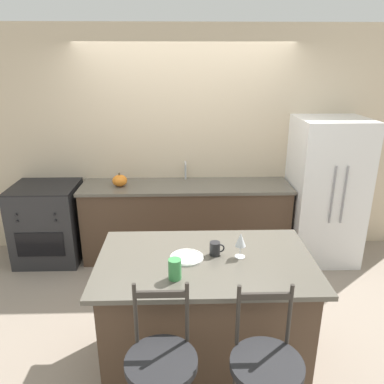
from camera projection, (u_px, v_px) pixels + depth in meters
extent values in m
plane|color=gray|center=(187.00, 268.00, 4.39)|extent=(18.00, 18.00, 0.00)
cube|color=beige|center=(185.00, 143.00, 4.55)|extent=(6.00, 0.07, 2.70)
cube|color=#4C3828|center=(186.00, 221.00, 4.57)|extent=(2.43, 0.60, 0.89)
cube|color=#5B564C|center=(186.00, 186.00, 4.42)|extent=(2.46, 0.64, 0.03)
cube|color=black|center=(186.00, 185.00, 4.42)|extent=(0.56, 0.33, 0.01)
cylinder|color=#ADAFB5|center=(185.00, 170.00, 4.57)|extent=(0.02, 0.02, 0.22)
cylinder|color=#ADAFB5|center=(185.00, 164.00, 4.48)|extent=(0.02, 0.12, 0.02)
cube|color=#4C3828|center=(205.00, 315.00, 2.88)|extent=(1.46, 0.84, 0.91)
cube|color=#5B564C|center=(205.00, 261.00, 2.73)|extent=(1.58, 0.96, 0.03)
cube|color=white|center=(325.00, 191.00, 4.40)|extent=(0.78, 0.74, 1.70)
cylinder|color=#939399|center=(333.00, 195.00, 4.01)|extent=(0.02, 0.02, 0.65)
cylinder|color=#939399|center=(344.00, 195.00, 4.01)|extent=(0.02, 0.02, 0.65)
cube|color=#28282B|center=(49.00, 223.00, 4.48)|extent=(0.74, 0.67, 0.92)
cube|color=black|center=(40.00, 245.00, 4.20)|extent=(0.53, 0.01, 0.29)
cube|color=black|center=(44.00, 186.00, 4.32)|extent=(0.74, 0.67, 0.02)
cylinder|color=black|center=(16.00, 215.00, 4.06)|extent=(0.03, 0.02, 0.03)
cylinder|color=black|center=(54.00, 215.00, 4.07)|extent=(0.03, 0.02, 0.03)
cylinder|color=black|center=(17.00, 221.00, 4.09)|extent=(0.03, 0.02, 0.03)
cylinder|color=black|center=(55.00, 221.00, 4.10)|extent=(0.03, 0.02, 0.03)
cylinder|color=#232326|center=(161.00, 363.00, 2.07)|extent=(0.41, 0.41, 0.04)
cylinder|color=#332D28|center=(136.00, 313.00, 2.13)|extent=(0.02, 0.02, 0.39)
cylinder|color=#332D28|center=(187.00, 312.00, 2.14)|extent=(0.02, 0.02, 0.39)
cube|color=#332D28|center=(161.00, 294.00, 2.09)|extent=(0.29, 0.02, 0.04)
cylinder|color=#232326|center=(267.00, 365.00, 2.05)|extent=(0.41, 0.41, 0.04)
cylinder|color=#332D28|center=(238.00, 315.00, 2.11)|extent=(0.02, 0.02, 0.39)
cylinder|color=#332D28|center=(290.00, 314.00, 2.12)|extent=(0.02, 0.02, 0.39)
cube|color=#332D28|center=(265.00, 296.00, 2.08)|extent=(0.29, 0.02, 0.04)
cylinder|color=white|center=(187.00, 257.00, 2.73)|extent=(0.25, 0.25, 0.01)
torus|color=white|center=(187.00, 257.00, 2.73)|extent=(0.24, 0.24, 0.01)
cylinder|color=white|center=(240.00, 257.00, 2.75)|extent=(0.07, 0.07, 0.00)
cylinder|color=white|center=(240.00, 251.00, 2.74)|extent=(0.01, 0.01, 0.09)
cone|color=white|center=(241.00, 240.00, 2.71)|extent=(0.08, 0.08, 0.10)
cylinder|color=#232326|center=(215.00, 249.00, 2.77)|extent=(0.08, 0.08, 0.10)
torus|color=#232326|center=(220.00, 248.00, 2.77)|extent=(0.07, 0.01, 0.07)
cylinder|color=#3D934C|center=(175.00, 269.00, 2.46)|extent=(0.09, 0.09, 0.14)
ellipsoid|color=orange|center=(120.00, 180.00, 4.33)|extent=(0.17, 0.17, 0.13)
cylinder|color=brown|center=(119.00, 174.00, 4.31)|extent=(0.02, 0.02, 0.02)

